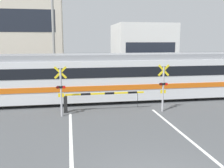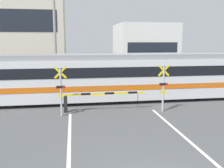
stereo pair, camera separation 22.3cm
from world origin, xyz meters
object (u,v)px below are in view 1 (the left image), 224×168
(crossing_signal_left, at_px, (61,89))
(crossing_signal_right, at_px, (163,86))
(pedestrian, at_px, (99,76))
(commuter_train, at_px, (99,76))
(crossing_barrier_far, at_px, (116,82))
(crossing_barrier_near, at_px, (90,98))

(crossing_signal_left, relative_size, crossing_signal_right, 1.00)
(pedestrian, bearing_deg, commuter_train, -96.32)
(crossing_barrier_far, relative_size, pedestrian, 3.05)
(commuter_train, relative_size, pedestrian, 14.16)
(commuter_train, height_order, crossing_barrier_far, commuter_train)
(crossing_signal_left, xyz_separation_m, crossing_signal_right, (5.77, 0.00, 0.00))
(crossing_barrier_near, height_order, pedestrian, pedestrian)
(crossing_signal_right, bearing_deg, crossing_barrier_far, 105.39)
(commuter_train, bearing_deg, crossing_barrier_near, -108.15)
(crossing_signal_right, bearing_deg, commuter_train, 135.05)
(crossing_signal_right, bearing_deg, crossing_barrier_near, 170.48)
(commuter_train, distance_m, pedestrian, 5.65)
(pedestrian, bearing_deg, crossing_barrier_far, -70.26)
(crossing_barrier_near, xyz_separation_m, crossing_signal_right, (4.14, -0.69, 0.70))
(crossing_signal_right, height_order, pedestrian, crossing_signal_right)
(crossing_barrier_near, xyz_separation_m, pedestrian, (1.46, 8.14, 0.07))
(crossing_barrier_near, distance_m, crossing_signal_left, 1.90)
(crossing_barrier_far, xyz_separation_m, crossing_signal_left, (-4.14, -5.90, 0.70))
(crossing_barrier_far, height_order, pedestrian, pedestrian)
(crossing_barrier_far, relative_size, crossing_signal_right, 1.72)
(crossing_signal_left, height_order, pedestrian, crossing_signal_left)
(crossing_signal_right, bearing_deg, pedestrian, 106.86)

